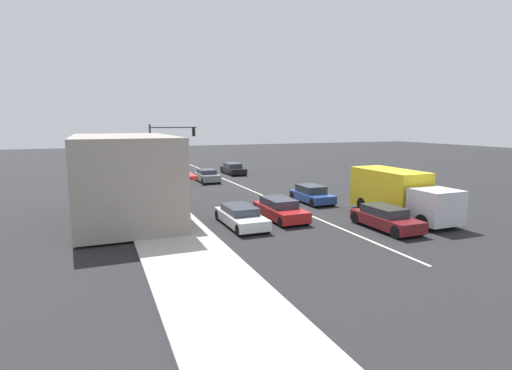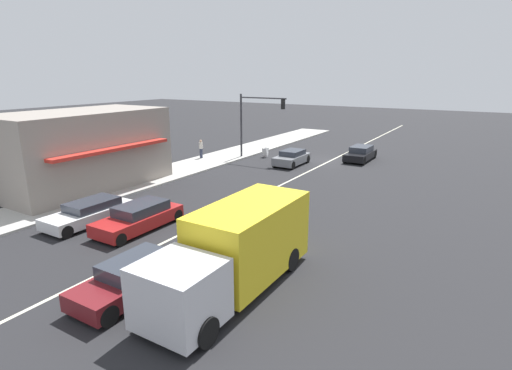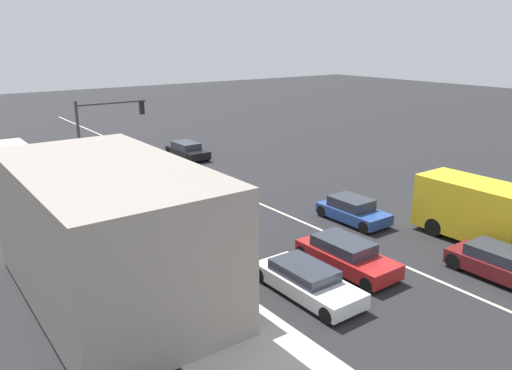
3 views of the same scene
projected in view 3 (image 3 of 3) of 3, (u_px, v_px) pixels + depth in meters
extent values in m
plane|color=#232326|center=(344.00, 240.00, 24.02)|extent=(160.00, 160.00, 0.00)
cube|color=#B2AFA8|center=(183.00, 299.00, 18.50)|extent=(4.00, 73.00, 0.12)
cube|color=beige|center=(172.00, 165.00, 37.92)|extent=(0.16, 60.00, 0.01)
cube|color=gray|center=(109.00, 232.00, 18.03)|extent=(5.57, 10.75, 4.98)
cube|color=red|center=(185.00, 207.00, 19.72)|extent=(0.70, 8.60, 0.20)
cylinder|color=#333338|center=(80.00, 147.00, 30.61)|extent=(0.18, 0.18, 5.60)
cylinder|color=#333338|center=(112.00, 103.00, 31.18)|extent=(4.50, 0.12, 0.12)
cube|color=black|center=(142.00, 108.00, 32.41)|extent=(0.28, 0.24, 0.84)
sphere|color=red|center=(141.00, 103.00, 32.44)|extent=(0.18, 0.18, 0.18)
sphere|color=gold|center=(141.00, 108.00, 32.52)|extent=(0.18, 0.18, 0.18)
sphere|color=green|center=(141.00, 112.00, 32.59)|extent=(0.18, 0.18, 0.18)
cylinder|color=#282D42|center=(51.00, 202.00, 27.81)|extent=(0.26, 0.26, 0.86)
cylinder|color=#B7B2A8|center=(50.00, 190.00, 27.61)|extent=(0.34, 0.34, 0.57)
sphere|color=tan|center=(49.00, 183.00, 27.49)|extent=(0.22, 0.22, 0.22)
cube|color=silver|center=(104.00, 176.00, 33.45)|extent=(0.45, 0.21, 0.84)
cube|color=silver|center=(106.00, 177.00, 33.21)|extent=(0.45, 0.21, 0.84)
cube|color=yellow|center=(473.00, 208.00, 23.71)|extent=(2.40, 5.10, 2.60)
cylinder|color=black|center=(459.00, 218.00, 25.61)|extent=(0.28, 0.90, 0.90)
cylinder|color=black|center=(434.00, 227.00, 24.39)|extent=(0.28, 0.90, 0.90)
cube|color=black|center=(188.00, 152.00, 40.15)|extent=(1.81, 4.32, 0.58)
cube|color=#2D333D|center=(186.00, 145.00, 40.16)|extent=(1.54, 2.37, 0.49)
cylinder|color=black|center=(207.00, 156.00, 39.33)|extent=(0.22, 0.72, 0.72)
cylinder|color=black|center=(189.00, 159.00, 38.42)|extent=(0.22, 0.72, 0.72)
cylinder|color=black|center=(186.00, 149.00, 41.95)|extent=(0.22, 0.72, 0.72)
cylinder|color=black|center=(169.00, 151.00, 41.04)|extent=(0.22, 0.72, 0.72)
cube|color=#284793|center=(353.00, 213.00, 26.27)|extent=(1.81, 3.86, 0.56)
cube|color=#2D333D|center=(351.00, 203.00, 26.27)|extent=(1.54, 2.12, 0.53)
cylinder|color=black|center=(386.00, 221.00, 25.60)|extent=(0.22, 0.64, 0.64)
cylinder|color=black|center=(365.00, 228.00, 24.69)|extent=(0.22, 0.64, 0.64)
cylinder|color=black|center=(343.00, 205.00, 27.93)|extent=(0.22, 0.64, 0.64)
cylinder|color=black|center=(322.00, 211.00, 27.02)|extent=(0.22, 0.64, 0.64)
cube|color=#AD1E1E|center=(347.00, 258.00, 20.88)|extent=(1.83, 4.52, 0.62)
cube|color=#2D333D|center=(344.00, 245.00, 20.90)|extent=(1.55, 2.49, 0.48)
cylinder|color=black|center=(395.00, 273.00, 19.95)|extent=(0.22, 0.61, 0.61)
cylinder|color=black|center=(367.00, 285.00, 19.03)|extent=(0.22, 0.61, 0.61)
cylinder|color=black|center=(329.00, 243.00, 22.83)|extent=(0.22, 0.61, 0.61)
cylinder|color=black|center=(303.00, 252.00, 21.90)|extent=(0.22, 0.61, 0.61)
cube|color=silver|center=(308.00, 284.00, 18.77)|extent=(1.81, 4.56, 0.56)
cube|color=#2D333D|center=(304.00, 270.00, 18.81)|extent=(1.54, 2.51, 0.42)
cylinder|color=black|center=(360.00, 301.00, 17.82)|extent=(0.22, 0.63, 0.63)
cylinder|color=black|center=(327.00, 315.00, 16.91)|extent=(0.22, 0.63, 0.63)
cylinder|color=black|center=(292.00, 264.00, 20.72)|extent=(0.22, 0.63, 0.63)
cylinder|color=black|center=(261.00, 275.00, 19.80)|extent=(0.22, 0.63, 0.63)
cube|color=maroon|center=(503.00, 268.00, 20.00)|extent=(1.75, 4.29, 0.60)
cube|color=#2D333D|center=(500.00, 254.00, 20.01)|extent=(1.49, 2.36, 0.47)
cylinder|color=black|center=(474.00, 252.00, 21.79)|extent=(0.22, 0.70, 0.70)
cylinder|color=black|center=(454.00, 261.00, 20.91)|extent=(0.22, 0.70, 0.70)
cube|color=slate|center=(165.00, 173.00, 33.94)|extent=(1.80, 3.82, 0.64)
cube|color=#2D333D|center=(163.00, 165.00, 33.94)|extent=(1.53, 2.10, 0.42)
cylinder|color=black|center=(186.00, 178.00, 33.31)|extent=(0.22, 0.68, 0.68)
cylinder|color=black|center=(164.00, 182.00, 32.40)|extent=(0.22, 0.68, 0.68)
cylinder|color=black|center=(166.00, 169.00, 35.58)|extent=(0.22, 0.68, 0.68)
cylinder|color=black|center=(145.00, 172.00, 34.67)|extent=(0.22, 0.68, 0.68)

